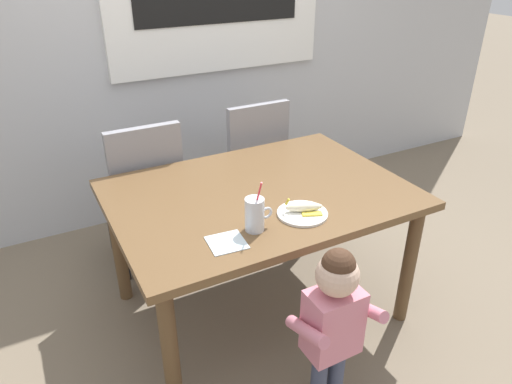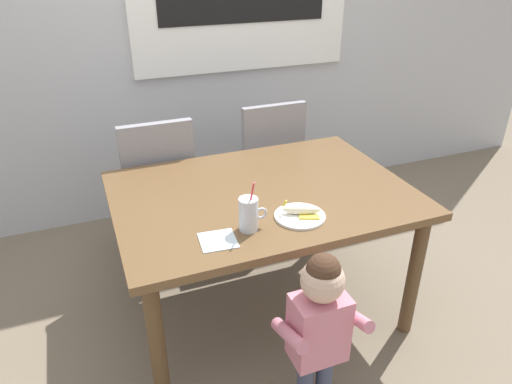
{
  "view_description": "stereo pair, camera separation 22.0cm",
  "coord_description": "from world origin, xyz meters",
  "px_view_note": "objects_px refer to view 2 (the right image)",
  "views": [
    {
      "loc": [
        -0.99,
        -1.82,
        1.84
      ],
      "look_at": [
        -0.08,
        -0.1,
        0.81
      ],
      "focal_mm": 33.06,
      "sensor_mm": 36.0,
      "label": 1
    },
    {
      "loc": [
        -0.79,
        -1.91,
        1.84
      ],
      "look_at": [
        -0.08,
        -0.1,
        0.81
      ],
      "focal_mm": 33.06,
      "sensor_mm": 36.0,
      "label": 2
    }
  ],
  "objects_px": {
    "toddler_standing": "(319,321)",
    "peeled_banana": "(303,210)",
    "dining_table": "(262,207)",
    "dining_chair_left": "(158,182)",
    "dining_chair_right": "(266,160)",
    "snack_plate": "(300,216)",
    "milk_cup": "(249,216)",
    "paper_napkin": "(218,240)"
  },
  "relations": [
    {
      "from": "toddler_standing",
      "to": "peeled_banana",
      "type": "bearing_deg",
      "value": 73.77
    },
    {
      "from": "dining_table",
      "to": "toddler_standing",
      "type": "bearing_deg",
      "value": -93.74
    },
    {
      "from": "dining_chair_left",
      "to": "toddler_standing",
      "type": "distance_m",
      "value": 1.45
    },
    {
      "from": "dining_chair_left",
      "to": "dining_chair_right",
      "type": "bearing_deg",
      "value": -175.08
    },
    {
      "from": "snack_plate",
      "to": "peeled_banana",
      "type": "height_order",
      "value": "peeled_banana"
    },
    {
      "from": "dining_table",
      "to": "milk_cup",
      "type": "bearing_deg",
      "value": -121.56
    },
    {
      "from": "dining_chair_right",
      "to": "milk_cup",
      "type": "relative_size",
      "value": 3.89
    },
    {
      "from": "dining_chair_right",
      "to": "paper_napkin",
      "type": "bearing_deg",
      "value": 58.39
    },
    {
      "from": "dining_chair_left",
      "to": "peeled_banana",
      "type": "relative_size",
      "value": 5.52
    },
    {
      "from": "toddler_standing",
      "to": "peeled_banana",
      "type": "relative_size",
      "value": 4.82
    },
    {
      "from": "toddler_standing",
      "to": "snack_plate",
      "type": "bearing_deg",
      "value": 75.49
    },
    {
      "from": "dining_chair_left",
      "to": "peeled_banana",
      "type": "height_order",
      "value": "dining_chair_left"
    },
    {
      "from": "dining_table",
      "to": "peeled_banana",
      "type": "distance_m",
      "value": 0.32
    },
    {
      "from": "dining_chair_right",
      "to": "peeled_banana",
      "type": "bearing_deg",
      "value": 75.78
    },
    {
      "from": "dining_table",
      "to": "peeled_banana",
      "type": "height_order",
      "value": "peeled_banana"
    },
    {
      "from": "milk_cup",
      "to": "paper_napkin",
      "type": "bearing_deg",
      "value": -166.43
    },
    {
      "from": "peeled_banana",
      "to": "paper_napkin",
      "type": "height_order",
      "value": "peeled_banana"
    },
    {
      "from": "dining_table",
      "to": "dining_chair_right",
      "type": "xyz_separation_m",
      "value": [
        0.34,
        0.76,
        -0.12
      ]
    },
    {
      "from": "toddler_standing",
      "to": "milk_cup",
      "type": "relative_size",
      "value": 3.4
    },
    {
      "from": "toddler_standing",
      "to": "paper_napkin",
      "type": "height_order",
      "value": "toddler_standing"
    },
    {
      "from": "paper_napkin",
      "to": "snack_plate",
      "type": "bearing_deg",
      "value": 6.55
    },
    {
      "from": "toddler_standing",
      "to": "milk_cup",
      "type": "height_order",
      "value": "milk_cup"
    },
    {
      "from": "peeled_banana",
      "to": "dining_chair_right",
      "type": "bearing_deg",
      "value": 75.78
    },
    {
      "from": "paper_napkin",
      "to": "peeled_banana",
      "type": "bearing_deg",
      "value": 7.05
    },
    {
      "from": "dining_chair_left",
      "to": "dining_chair_right",
      "type": "relative_size",
      "value": 1.0
    },
    {
      "from": "toddler_standing",
      "to": "paper_napkin",
      "type": "xyz_separation_m",
      "value": [
        -0.29,
        0.37,
        0.22
      ]
    },
    {
      "from": "paper_napkin",
      "to": "dining_table",
      "type": "bearing_deg",
      "value": 45.33
    },
    {
      "from": "snack_plate",
      "to": "paper_napkin",
      "type": "relative_size",
      "value": 1.53
    },
    {
      "from": "toddler_standing",
      "to": "snack_plate",
      "type": "height_order",
      "value": "toddler_standing"
    },
    {
      "from": "dining_table",
      "to": "snack_plate",
      "type": "distance_m",
      "value": 0.32
    },
    {
      "from": "dining_table",
      "to": "toddler_standing",
      "type": "distance_m",
      "value": 0.72
    },
    {
      "from": "dining_chair_left",
      "to": "snack_plate",
      "type": "relative_size",
      "value": 4.17
    },
    {
      "from": "dining_chair_right",
      "to": "milk_cup",
      "type": "distance_m",
      "value": 1.23
    },
    {
      "from": "peeled_banana",
      "to": "paper_napkin",
      "type": "relative_size",
      "value": 1.16
    },
    {
      "from": "dining_table",
      "to": "dining_chair_right",
      "type": "height_order",
      "value": "dining_chair_right"
    },
    {
      "from": "dining_chair_right",
      "to": "toddler_standing",
      "type": "bearing_deg",
      "value": 75.21
    },
    {
      "from": "toddler_standing",
      "to": "peeled_banana",
      "type": "height_order",
      "value": "toddler_standing"
    },
    {
      "from": "milk_cup",
      "to": "dining_chair_right",
      "type": "bearing_deg",
      "value": 63.63
    },
    {
      "from": "peeled_banana",
      "to": "paper_napkin",
      "type": "bearing_deg",
      "value": -172.95
    },
    {
      "from": "toddler_standing",
      "to": "dining_table",
      "type": "bearing_deg",
      "value": 86.26
    },
    {
      "from": "dining_table",
      "to": "paper_napkin",
      "type": "xyz_separation_m",
      "value": [
        -0.34,
        -0.34,
        0.09
      ]
    },
    {
      "from": "milk_cup",
      "to": "peeled_banana",
      "type": "xyz_separation_m",
      "value": [
        0.26,
        0.01,
        -0.04
      ]
    }
  ]
}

